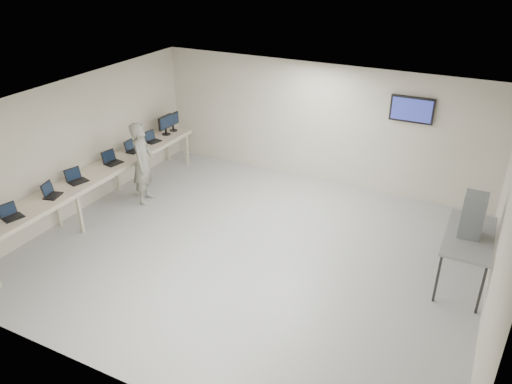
% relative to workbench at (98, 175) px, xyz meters
% --- Properties ---
extents(room, '(8.01, 7.01, 2.81)m').
position_rel_workbench_xyz_m(room, '(3.62, 0.06, 0.58)').
color(room, '#B3B3B3').
rests_on(room, ground).
extents(workbench, '(0.76, 6.00, 0.90)m').
position_rel_workbench_xyz_m(workbench, '(0.00, 0.00, 0.00)').
color(workbench, beige).
rests_on(workbench, ground).
extents(laptop_0, '(0.34, 0.38, 0.25)m').
position_rel_workbench_xyz_m(laptop_0, '(0.00, -2.13, 0.14)').
color(laptop_0, black).
rests_on(laptop_0, workbench).
extents(laptop_1, '(0.35, 0.38, 0.26)m').
position_rel_workbench_xyz_m(laptop_1, '(-0.01, -1.23, 0.14)').
color(laptop_1, black).
rests_on(laptop_1, workbench).
extents(laptop_2, '(0.38, 0.41, 0.27)m').
position_rel_workbench_xyz_m(laptop_2, '(-0.04, -0.55, 0.14)').
color(laptop_2, black).
rests_on(laptop_2, workbench).
extents(laptop_3, '(0.34, 0.39, 0.27)m').
position_rel_workbench_xyz_m(laptop_3, '(-0.02, 0.47, 0.14)').
color(laptop_3, black).
rests_on(laptop_3, workbench).
extents(laptop_4, '(0.28, 0.34, 0.25)m').
position_rel_workbench_xyz_m(laptop_4, '(-0.07, 1.21, 0.14)').
color(laptop_4, black).
rests_on(laptop_4, workbench).
extents(laptop_5, '(0.33, 0.37, 0.25)m').
position_rel_workbench_xyz_m(laptop_5, '(-0.03, 1.89, 0.14)').
color(laptop_5, black).
rests_on(laptop_5, workbench).
extents(monitor_near, '(0.21, 0.48, 0.48)m').
position_rel_workbench_xyz_m(monitor_near, '(-0.01, 2.44, 0.36)').
color(monitor_near, black).
rests_on(monitor_near, workbench).
extents(monitor_far, '(0.20, 0.45, 0.44)m').
position_rel_workbench_xyz_m(monitor_far, '(-0.01, 2.75, 0.34)').
color(monitor_far, black).
rests_on(monitor_far, workbench).
extents(soldier, '(0.64, 0.78, 1.82)m').
position_rel_workbench_xyz_m(soldier, '(0.60, 0.75, 0.09)').
color(soldier, slate).
rests_on(soldier, ground).
extents(side_table, '(0.74, 1.59, 0.96)m').
position_rel_workbench_xyz_m(side_table, '(7.19, 0.73, 0.06)').
color(side_table, gray).
rests_on(side_table, ground).
extents(storage_bins, '(0.34, 0.38, 0.72)m').
position_rel_workbench_xyz_m(storage_bins, '(7.17, 0.73, 0.49)').
color(storage_bins, gray).
rests_on(storage_bins, side_table).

